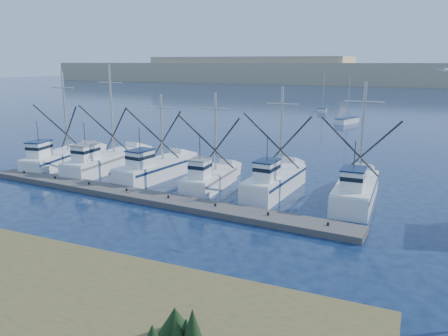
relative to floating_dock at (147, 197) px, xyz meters
The scene contains 7 objects.
ground 9.40m from the floating_dock, 46.26° to the right, with size 500.00×500.00×0.00m, color #0C1936.
floating_dock is the anchor object (origin of this frame).
dune_ridge 203.37m from the floating_dock, 88.17° to the left, with size 360.00×60.00×10.00m, color tan.
trawler_fleet 5.44m from the floating_dock, 91.11° to the left, with size 32.48×9.61×10.11m.
sailboat_near 50.99m from the floating_dock, 81.52° to the left, with size 3.57×5.83×8.10m.
sailboat_far 66.87m from the floating_dock, 90.01° to the left, with size 2.54×5.58×8.10m.
flying_gull 21.90m from the floating_dock, ahead, with size 1.13×0.21×0.21m.
Camera 1 is at (11.79, -20.12, 10.28)m, focal length 35.00 mm.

